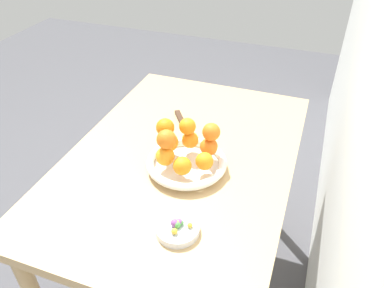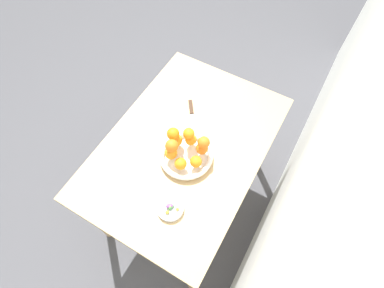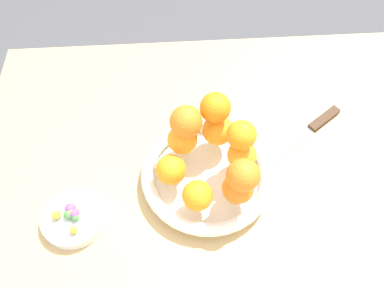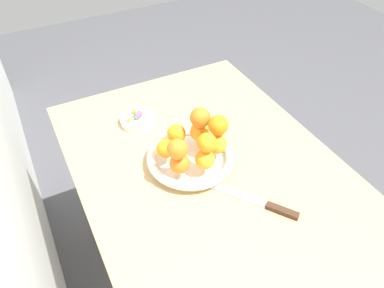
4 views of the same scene
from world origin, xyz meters
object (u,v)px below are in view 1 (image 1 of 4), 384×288
Objects in this scene: dining_table at (182,174)px; orange_4 at (165,156)px; orange_5 at (182,166)px; knife at (184,126)px; orange_3 at (169,142)px; candy_ball_2 at (175,223)px; candy_dish at (178,229)px; candy_ball_3 at (181,223)px; fruit_bowl at (187,163)px; orange_8 at (188,126)px; orange_9 at (165,128)px; candy_ball_6 at (177,223)px; candy_ball_0 at (179,222)px; candy_ball_1 at (177,225)px; orange_1 at (209,147)px; orange_0 at (204,161)px; orange_2 at (190,140)px; orange_6 at (166,139)px; candy_ball_5 at (174,231)px; candy_ball_4 at (190,225)px; orange_7 at (211,132)px.

orange_4 reaches higher than dining_table.
orange_5 is 0.26× the size of knife.
candy_ball_2 is at bearing 25.05° from orange_3.
candy_dish is at bearing 30.24° from orange_4.
orange_4 reaches higher than candy_ball_2.
candy_ball_3 is (0.31, 0.12, 0.12)m from dining_table.
orange_5 is at bearing 9.90° from fruit_bowl.
orange_8 is 0.93× the size of orange_9.
orange_5 is 3.03× the size of candy_ball_6.
candy_dish is 6.18× the size of candy_ball_0.
candy_ball_1 is (0.33, 0.11, 0.12)m from dining_table.
orange_5 is (0.12, -0.05, -0.00)m from orange_1.
orange_0 is 2.95× the size of candy_ball_6.
dining_table is at bearing -145.14° from fruit_bowl.
candy_ball_6 is (0.19, 0.06, -0.04)m from orange_5.
orange_6 is at bearing -20.84° from orange_2.
candy_dish is 6.93× the size of candy_ball_5.
dining_table is at bearing -158.96° from candy_ball_3.
candy_ball_2 is (0.32, 0.11, 0.12)m from dining_table.
orange_9 is (0.05, -0.07, 0.06)m from orange_2.
orange_6 is (-0.03, -0.06, 0.06)m from orange_5.
candy_ball_5 reaches higher than candy_ball_4.
candy_ball_3 is at bearing 28.27° from orange_3.
orange_5 is (0.13, 0.06, 0.16)m from dining_table.
orange_4 is at bearing -142.58° from candy_ball_4.
orange_1 is 0.31m from candy_ball_6.
dining_table is 19.68× the size of orange_8.
orange_9 is 0.33m from candy_ball_6.
fruit_bowl is 13.71× the size of candy_ball_6.
orange_8 is at bearing -162.90° from candy_ball_3.
orange_9 is at bearing -45.39° from orange_3.
candy_ball_6 is at bearing 19.16° from dining_table.
candy_ball_1 is at bearing 19.00° from knife.
candy_ball_4 is at bearing 35.79° from orange_6.
dining_table is 0.37m from candy_ball_4.
orange_9 reaches higher than orange_5.
orange_4 is (0.07, 0.02, -0.00)m from orange_3.
orange_0 is (0.09, 0.11, 0.16)m from dining_table.
orange_7 reaches higher than orange_4.
candy_ball_0 is (0.27, 0.15, -0.10)m from orange_9.
candy_ball_5 is (0.34, 0.01, -0.04)m from orange_1.
candy_ball_0 is (0.32, 0.11, 0.12)m from dining_table.
candy_ball_1 is at bearing 0.79° from orange_0.
candy_ball_3 is 1.04× the size of candy_ball_4.
orange_0 is 3.26× the size of candy_ball_5.
orange_9 reaches higher than orange_3.
orange_2 is (-0.09, -0.08, 0.00)m from orange_0.
orange_4 is 3.29× the size of candy_ball_1.
orange_0 is 0.27m from candy_ball_5.
orange_0 is 3.79× the size of candy_ball_3.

